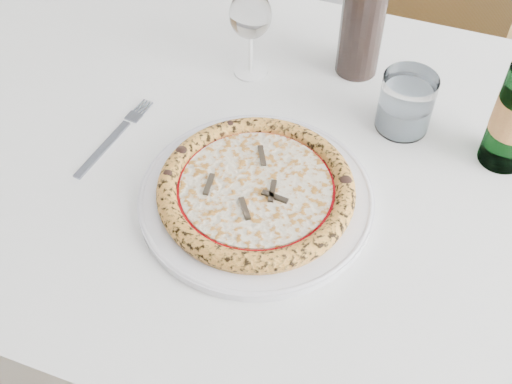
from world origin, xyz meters
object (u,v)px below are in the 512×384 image
plate (256,197)px  tumbler (405,106)px  chair_far (419,34)px  pizza (256,189)px  dining_table (284,193)px  wine_glass (250,17)px  wine_bottle (365,6)px

plate → tumbler: size_ratio=3.55×
chair_far → plate: 0.87m
chair_far → pizza: (-0.02, -0.84, 0.25)m
dining_table → wine_glass: bearing=132.8°
dining_table → pizza: pizza is taller
plate → tumbler: bearing=62.2°
pizza → wine_bottle: 0.37m
pizza → tumbler: tumbler is taller
dining_table → wine_bottle: wine_bottle is taller
dining_table → plate: size_ratio=4.62×
dining_table → wine_glass: (-0.15, 0.16, 0.20)m
pizza → wine_bottle: bearing=87.9°
dining_table → tumbler: bearing=49.1°
chair_far → plate: (-0.02, -0.84, 0.23)m
plate → pizza: (-0.00, 0.00, 0.02)m
dining_table → chair_far: size_ratio=1.72×
pizza → tumbler: 0.29m
plate → dining_table: bearing=90.0°
chair_far → dining_table: bearing=-91.2°
pizza → wine_bottle: (0.01, 0.36, 0.10)m
tumbler → wine_bottle: wine_bottle is taller
tumbler → wine_glass: bearing=178.8°
wine_glass → chair_far: bearing=74.1°
dining_table → pizza: bearing=-90.0°
plate → wine_bottle: wine_bottle is taller
wine_glass → wine_bottle: wine_bottle is taller
chair_far → tumbler: 0.65m
wine_bottle → chair_far: bearing=89.7°
plate → wine_bottle: 0.38m
chair_far → pizza: chair_far is taller
tumbler → wine_bottle: size_ratio=0.32×
wine_glass → dining_table: bearing=-47.2°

